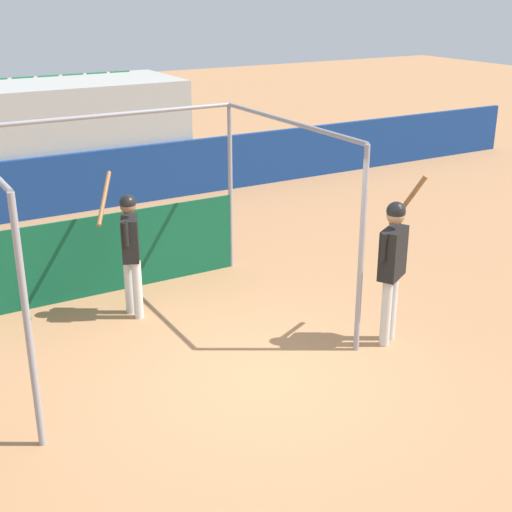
% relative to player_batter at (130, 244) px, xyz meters
% --- Properties ---
extents(ground_plane, '(60.00, 60.00, 0.00)m').
position_rel_player_batter_xyz_m(ground_plane, '(0.74, -2.36, -1.06)').
color(ground_plane, '#A8754C').
extents(outfield_wall, '(24.00, 0.12, 1.21)m').
position_rel_player_batter_xyz_m(outfield_wall, '(0.74, 5.17, -0.46)').
color(outfield_wall, navy).
rests_on(outfield_wall, ground).
extents(bleacher_section, '(5.40, 2.40, 2.49)m').
position_rel_player_batter_xyz_m(bleacher_section, '(0.74, 6.43, 0.18)').
color(bleacher_section, '#9E9E99').
rests_on(bleacher_section, ground).
extents(batting_cage, '(4.05, 3.42, 2.68)m').
position_rel_player_batter_xyz_m(batting_cage, '(0.08, 0.40, 0.07)').
color(batting_cage, gray).
rests_on(batting_cage, ground).
extents(player_batter, '(0.62, 0.93, 1.94)m').
position_rel_player_batter_xyz_m(player_batter, '(0.00, 0.00, 0.00)').
color(player_batter, silver).
rests_on(player_batter, ground).
extents(player_waiting, '(0.66, 0.67, 2.21)m').
position_rel_player_batter_xyz_m(player_waiting, '(2.56, -2.41, 0.11)').
color(player_waiting, silver).
rests_on(player_waiting, ground).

